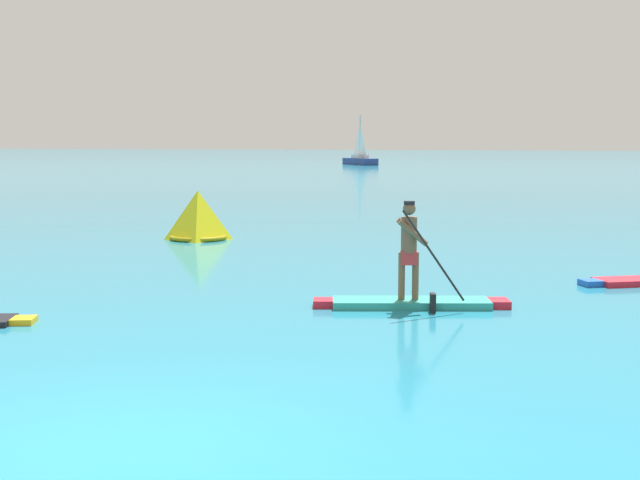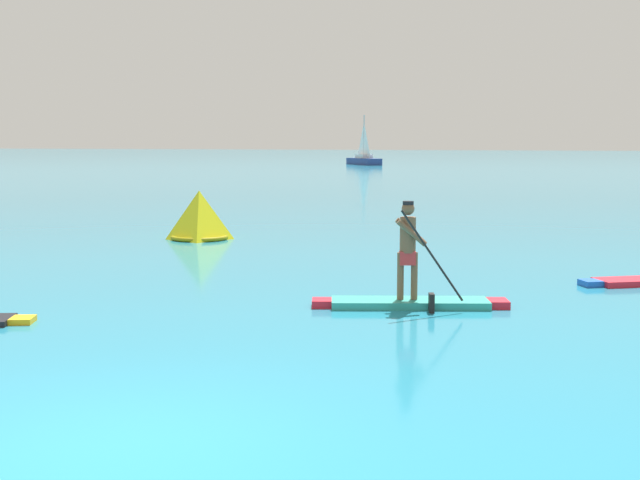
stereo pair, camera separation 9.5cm
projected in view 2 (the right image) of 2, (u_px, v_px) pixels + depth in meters
name	position (u px, v px, depth m)	size (l,w,h in m)	color
ground	(116.00, 446.00, 7.71)	(440.00, 440.00, 0.00)	teal
paddleboarder_mid_center	(410.00, 287.00, 14.08)	(3.21, 1.38, 1.76)	teal
race_marker_buoy	(199.00, 217.00, 23.65)	(1.72, 1.72, 1.35)	yellow
sailboat_left_horizon	(364.00, 159.00, 94.17)	(4.99, 5.77, 5.40)	navy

